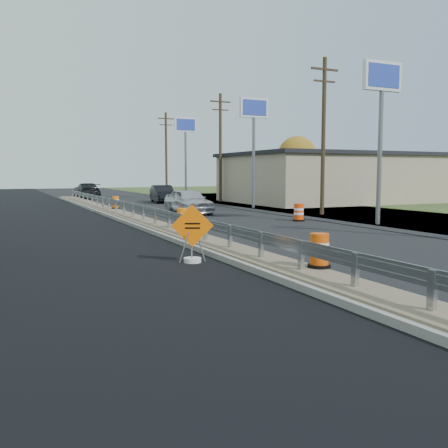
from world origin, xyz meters
name	(u,v)px	position (x,y,z in m)	size (l,w,h in m)	color
ground	(206,246)	(0.00, 0.00, 0.00)	(140.00, 140.00, 0.00)	black
milled_overlay	(46,225)	(-4.40, 10.00, 0.01)	(7.20, 120.00, 0.01)	black
median	(143,222)	(0.00, 8.00, 0.11)	(1.60, 55.00, 0.23)	gray
guardrail	(138,209)	(0.00, 9.00, 0.73)	(0.10, 46.15, 0.72)	silver
retail_building_near	(336,177)	(20.99, 20.00, 2.16)	(18.50, 12.50, 4.27)	tan
pylon_sign_south	(382,91)	(10.50, 3.00, 6.48)	(2.20, 0.30, 7.90)	slate
pylon_sign_mid	(254,118)	(10.50, 16.00, 6.48)	(2.20, 0.30, 7.90)	slate
pylon_sign_north	(185,132)	(10.50, 30.00, 6.48)	(2.20, 0.30, 7.90)	slate
utility_pole_smid	(323,133)	(11.50, 9.00, 4.93)	(1.90, 0.26, 9.40)	#473523
utility_pole_nmid	(220,146)	(11.50, 24.00, 4.93)	(1.90, 0.26, 9.40)	#473523
utility_pole_north	(166,152)	(11.50, 39.00, 4.93)	(1.90, 0.26, 9.40)	#473523
tree_far_yellow	(297,156)	(26.00, 34.00, 4.54)	(4.62, 4.62, 6.86)	#473523
caution_sign	(192,248)	(-1.62, -2.89, 0.43)	(1.12, 0.53, 1.68)	white
barrel_median_near	(319,251)	(0.55, -5.98, 0.64)	(0.58, 0.58, 0.85)	black
barrel_median_mid	(182,218)	(0.55, 3.87, 0.63)	(0.57, 0.57, 0.84)	black
barrel_median_far	(116,203)	(0.55, 16.54, 0.62)	(0.55, 0.55, 0.81)	black
barrel_shoulder_near	(299,213)	(8.04, 6.30, 0.45)	(0.64, 0.64, 0.94)	black
car_silver	(189,201)	(4.44, 13.36, 0.80)	(1.89, 4.69, 1.60)	silver
car_dark_mid	(163,194)	(6.59, 25.29, 0.75)	(1.59, 4.55, 1.50)	black
car_dark_far	(87,191)	(1.80, 34.92, 0.77)	(2.17, 5.34, 1.55)	black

